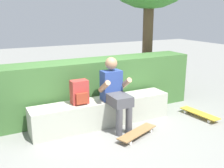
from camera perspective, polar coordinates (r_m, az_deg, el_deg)
The scene contains 7 objects.
ground_plane at distance 4.44m, azimuth 0.11°, elevation -10.49°, with size 24.00×24.00×0.00m, color gray.
bench_main at distance 4.66m, azimuth -2.07°, elevation -6.11°, with size 2.54×0.44×0.46m.
person_skater at distance 4.40m, azimuth 0.69°, elevation -1.53°, with size 0.49×0.62×1.21m.
skateboard_near_person at distance 4.28m, azimuth 5.53°, elevation -10.49°, with size 0.82×0.48×0.09m.
skateboard_beside_bench at distance 5.29m, azimuth 18.52°, elevation -6.11°, with size 0.28×0.82×0.09m.
backpack_on_bench at distance 4.36m, azimuth -7.09°, elevation -1.85°, with size 0.28×0.23×0.40m.
hedge_row at distance 5.10m, azimuth -5.40°, elevation -0.72°, with size 4.43×0.62×1.06m.
Camera 1 is at (-1.84, -3.55, 1.93)m, focal length 41.89 mm.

